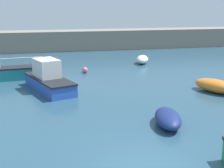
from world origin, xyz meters
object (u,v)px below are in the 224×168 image
object	(u,v)px
sailboat_twin_hulled	(1,74)
dinghy_near_pier	(142,59)
cabin_cruiser_white	(49,79)
rowboat_blue_near	(168,118)
rowboat_white_midwater	(215,86)
mooring_buoy_pink	(85,70)

from	to	relation	value
sailboat_twin_hulled	dinghy_near_pier	bearing A→B (deg)	-167.60
cabin_cruiser_white	rowboat_blue_near	bearing A→B (deg)	14.81
rowboat_white_midwater	mooring_buoy_pink	bearing A→B (deg)	-160.80
dinghy_near_pier	sailboat_twin_hulled	bearing A→B (deg)	131.11
rowboat_blue_near	dinghy_near_pier	distance (m)	16.71
dinghy_near_pier	mooring_buoy_pink	bearing A→B (deg)	139.53
mooring_buoy_pink	cabin_cruiser_white	bearing A→B (deg)	-123.32
mooring_buoy_pink	rowboat_blue_near	bearing A→B (deg)	-80.65
dinghy_near_pier	mooring_buoy_pink	world-z (taller)	dinghy_near_pier
cabin_cruiser_white	sailboat_twin_hulled	bearing A→B (deg)	-156.22
rowboat_blue_near	dinghy_near_pier	bearing A→B (deg)	-0.88
rowboat_white_midwater	mooring_buoy_pink	world-z (taller)	rowboat_white_midwater
cabin_cruiser_white	rowboat_white_midwater	distance (m)	11.43
rowboat_white_midwater	cabin_cruiser_white	bearing A→B (deg)	-130.30
rowboat_blue_near	mooring_buoy_pink	distance (m)	13.23
cabin_cruiser_white	rowboat_blue_near	distance (m)	9.73
dinghy_near_pier	cabin_cruiser_white	bearing A→B (deg)	153.37
sailboat_twin_hulled	dinghy_near_pier	distance (m)	13.82
sailboat_twin_hulled	mooring_buoy_pink	xyz separation A→B (m)	(6.84, 1.14, -0.26)
rowboat_blue_near	dinghy_near_pier	size ratio (longest dim) A/B	1.11
mooring_buoy_pink	rowboat_white_midwater	bearing A→B (deg)	-46.61
dinghy_near_pier	mooring_buoy_pink	size ratio (longest dim) A/B	5.28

